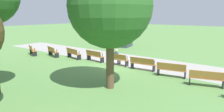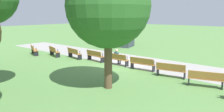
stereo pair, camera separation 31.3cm
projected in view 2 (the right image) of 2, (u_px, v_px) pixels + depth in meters
The scene contains 13 objects.
ground_plane at pixel (118, 65), 16.14m from camera, with size 120.00×120.00×0.00m, color #5B8C47.
path_paving at pixel (133, 61), 17.61m from camera, with size 32.05×4.13×0.01m, color #A39E99.
bench_0 at pixel (34, 50), 20.15m from camera, with size 1.79×1.10×0.89m.
bench_1 at pixel (54, 51), 19.40m from camera, with size 1.81×0.96×0.89m.
bench_2 at pixel (74, 53), 18.45m from camera, with size 1.80×0.80×0.89m.
bench_3 at pixel (95, 56), 17.31m from camera, with size 1.78×0.64×0.89m.
bench_4 at pixel (118, 59), 16.00m from camera, with size 1.74×0.47×0.89m.
bench_5 at pixel (142, 64), 14.52m from camera, with size 1.78×0.64×0.89m.
bench_6 at pixel (171, 70), 12.90m from camera, with size 1.80×0.80×0.89m.
bench_7 at pixel (205, 79), 11.13m from camera, with size 1.81×0.96×0.89m.
person_seated at pixel (117, 56), 16.17m from camera, with size 0.32×0.52×1.20m.
tree_4 at pixel (108, 6), 10.35m from camera, with size 4.17×4.17×6.26m.
kiosk at pixel (121, 33), 25.09m from camera, with size 3.61×3.20×3.00m.
Camera 2 is at (9.66, -12.39, 3.79)m, focal length 34.22 mm.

